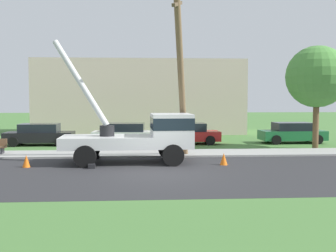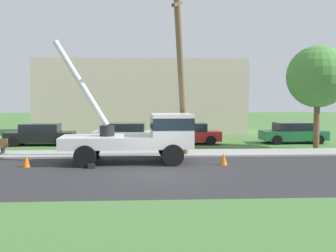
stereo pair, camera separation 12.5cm
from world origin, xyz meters
name	(u,v)px [view 1 (the left image)]	position (x,y,z in m)	size (l,w,h in m)	color
ground_plane	(152,142)	(0.00, 12.00, 0.00)	(120.00, 120.00, 0.00)	#477538
road_asphalt	(159,173)	(0.00, 0.00, 0.00)	(80.00, 8.96, 0.01)	#2B2B2D
sidewalk_strip	(155,153)	(0.00, 5.84, 0.05)	(80.00, 2.71, 0.10)	#9E9E99
utility_truck	(144,133)	(-0.58, 2.93, 1.41)	(6.85, 3.21, 5.98)	silver
leaning_utility_pole	(181,71)	(1.27, 4.02, 4.48)	(1.16, 3.15, 8.74)	brown
traffic_cone_ahead	(224,159)	(3.09, 1.94, 0.28)	(0.36, 0.36, 0.56)	orange
traffic_cone_behind	(26,161)	(-5.89, 1.88, 0.28)	(0.36, 0.36, 0.56)	orange
traffic_cone_curbside	(177,153)	(1.12, 4.32, 0.28)	(0.36, 0.36, 0.56)	orange
parked_sedan_black	(40,134)	(-7.43, 10.74, 0.71)	(4.42, 2.06, 1.42)	black
parked_sedan_white	(126,134)	(-1.78, 10.97, 0.71)	(4.50, 2.19, 1.42)	silver
parked_sedan_red	(187,133)	(2.35, 10.84, 0.71)	(4.41, 2.04, 1.42)	#B21E1E
parked_sedan_green	(292,133)	(9.69, 10.93, 0.71)	(4.45, 2.10, 1.42)	#1E6638
roadside_tree_near	(317,77)	(9.98, 7.79, 4.39)	(3.77, 3.77, 6.30)	brown
lowrise_building_backdrop	(140,97)	(-0.80, 20.33, 3.20)	(18.00, 6.00, 6.40)	beige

